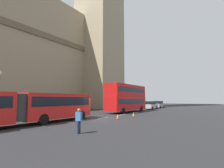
% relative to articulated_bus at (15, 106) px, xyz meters
% --- Properties ---
extents(ground_plane, '(160.00, 160.00, 0.00)m').
position_rel_articulated_bus_xyz_m(ground_plane, '(8.40, -1.99, -1.75)').
color(ground_plane, '#262628').
extents(lane_centre_marking, '(29.80, 0.16, 0.01)m').
position_rel_articulated_bus_xyz_m(lane_centre_marking, '(5.22, -1.99, -1.74)').
color(lane_centre_marking, silver).
rests_on(lane_centre_marking, ground_plane).
extents(articulated_bus, '(16.54, 2.54, 2.90)m').
position_rel_articulated_bus_xyz_m(articulated_bus, '(0.00, 0.00, 0.00)').
color(articulated_bus, red).
rests_on(articulated_bus, ground_plane).
extents(double_decker_bus, '(10.90, 2.54, 4.90)m').
position_rel_articulated_bus_xyz_m(double_decker_bus, '(19.65, 0.00, 0.96)').
color(double_decker_bus, red).
rests_on(double_decker_bus, ground_plane).
extents(sedan_lead, '(4.40, 1.86, 1.85)m').
position_rel_articulated_bus_xyz_m(sedan_lead, '(30.76, -0.22, -0.83)').
color(sedan_lead, '#B7B7BC').
rests_on(sedan_lead, ground_plane).
extents(sedan_trailing, '(4.40, 1.86, 1.85)m').
position_rel_articulated_bus_xyz_m(sedan_trailing, '(37.34, 0.11, -0.83)').
color(sedan_trailing, gray).
rests_on(sedan_trailing, ground_plane).
extents(traffic_cone_west, '(0.36, 0.36, 0.58)m').
position_rel_articulated_bus_xyz_m(traffic_cone_west, '(9.61, -4.28, -1.46)').
color(traffic_cone_west, black).
rests_on(traffic_cone_west, ground_plane).
extents(traffic_cone_middle, '(0.36, 0.36, 0.58)m').
position_rel_articulated_bus_xyz_m(traffic_cone_middle, '(13.38, -4.45, -1.46)').
color(traffic_cone_middle, black).
rests_on(traffic_cone_middle, ground_plane).
extents(pedestrian_near_cones, '(0.35, 0.44, 1.69)m').
position_rel_articulated_bus_xyz_m(pedestrian_near_cones, '(1.03, -6.57, -0.83)').
color(pedestrian_near_cones, '#262D4C').
rests_on(pedestrian_near_cones, ground_plane).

